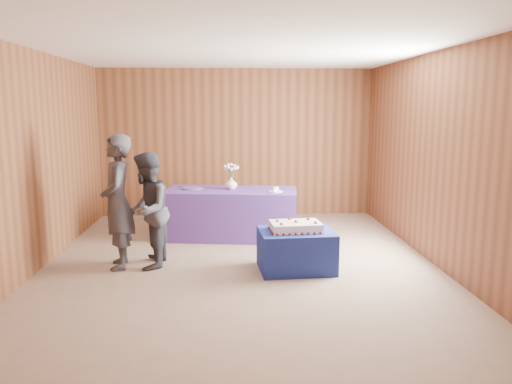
{
  "coord_description": "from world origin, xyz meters",
  "views": [
    {
      "loc": [
        -0.12,
        -6.24,
        2.0
      ],
      "look_at": [
        0.21,
        0.1,
        0.92
      ],
      "focal_mm": 35.0,
      "sensor_mm": 36.0,
      "label": 1
    }
  ],
  "objects": [
    {
      "name": "room_shell",
      "position": [
        0.0,
        0.0,
        1.8
      ],
      "size": [
        5.04,
        6.04,
        2.72
      ],
      "color": "brown",
      "rests_on": "ground"
    },
    {
      "name": "flower_spray",
      "position": [
        -0.1,
        1.37,
        1.09
      ],
      "size": [
        0.24,
        0.24,
        0.19
      ],
      "color": "#316227",
      "rests_on": "vase"
    },
    {
      "name": "guest_right",
      "position": [
        -1.15,
        -0.08,
        0.73
      ],
      "size": [
        0.58,
        0.73,
        1.46
      ],
      "primitive_type": "imported",
      "rotation": [
        0.0,
        0.0,
        -1.6
      ],
      "color": "#363740",
      "rests_on": "ground"
    },
    {
      "name": "ground",
      "position": [
        0.0,
        0.0,
        0.0
      ],
      "size": [
        6.0,
        6.0,
        0.0
      ],
      "primitive_type": "plane",
      "color": "#8A705F",
      "rests_on": "ground"
    },
    {
      "name": "vase",
      "position": [
        -0.1,
        1.37,
        0.84
      ],
      "size": [
        0.23,
        0.23,
        0.19
      ],
      "primitive_type": "imported",
      "rotation": [
        0.0,
        0.0,
        -0.36
      ],
      "color": "white",
      "rests_on": "serving_table"
    },
    {
      "name": "serving_table",
      "position": [
        -0.1,
        1.35,
        0.38
      ],
      "size": [
        2.1,
        1.14,
        0.75
      ],
      "primitive_type": "cube",
      "rotation": [
        0.0,
        0.0,
        -0.12
      ],
      "color": "#593696",
      "rests_on": "ground"
    },
    {
      "name": "sheet_cake",
      "position": [
        0.68,
        -0.31,
        0.56
      ],
      "size": [
        0.67,
        0.48,
        0.15
      ],
      "rotation": [
        0.0,
        0.0,
        0.08
      ],
      "color": "white",
      "rests_on": "cake_table"
    },
    {
      "name": "knife",
      "position": [
        0.56,
        0.95,
        0.75
      ],
      "size": [
        0.26,
        0.02,
        0.0
      ],
      "primitive_type": "cube",
      "rotation": [
        0.0,
        0.0,
        0.01
      ],
      "color": "silver",
      "rests_on": "serving_table"
    },
    {
      "name": "plate",
      "position": [
        0.56,
        1.11,
        0.76
      ],
      "size": [
        0.22,
        0.22,
        0.01
      ],
      "primitive_type": "cylinder",
      "rotation": [
        0.0,
        0.0,
        0.04
      ],
      "color": "white",
      "rests_on": "serving_table"
    },
    {
      "name": "platter",
      "position": [
        -0.71,
        1.45,
        0.76
      ],
      "size": [
        0.33,
        0.33,
        0.02
      ],
      "primitive_type": "cylinder",
      "rotation": [
        0.0,
        0.0,
        -0.02
      ],
      "color": "#5D4992",
      "rests_on": "serving_table"
    },
    {
      "name": "cake_slice",
      "position": [
        0.56,
        1.11,
        0.8
      ],
      "size": [
        0.09,
        0.08,
        0.09
      ],
      "rotation": [
        0.0,
        0.0,
        0.25
      ],
      "color": "white",
      "rests_on": "plate"
    },
    {
      "name": "cake_table",
      "position": [
        0.69,
        -0.3,
        0.25
      ],
      "size": [
        0.95,
        0.76,
        0.5
      ],
      "primitive_type": "cube",
      "rotation": [
        0.0,
        0.0,
        0.07
      ],
      "color": "#1B3B95",
      "rests_on": "ground"
    },
    {
      "name": "guest_left",
      "position": [
        -1.52,
        -0.08,
        0.84
      ],
      "size": [
        0.51,
        0.67,
        1.68
      ],
      "primitive_type": "imported",
      "rotation": [
        0.0,
        0.0,
        -1.39
      ],
      "color": "#373741",
      "rests_on": "ground"
    }
  ]
}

